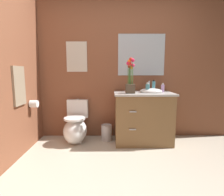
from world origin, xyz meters
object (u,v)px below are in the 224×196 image
(flower_vase, at_px, (130,80))
(trash_bin, at_px, (107,132))
(hanging_towel, at_px, (19,86))
(lotion_bottle, at_px, (154,86))
(wall_mirror, at_px, (141,55))
(wall_poster, at_px, (77,57))
(toilet_paper_roll, at_px, (34,104))
(vanity_cabinet, at_px, (143,117))
(toilet, at_px, (76,127))
(soap_bottle, at_px, (148,88))
(hand_wash_bottle, at_px, (163,88))

(flower_vase, distance_m, trash_bin, 0.99)
(hanging_towel, bearing_deg, lotion_bottle, 17.10)
(hanging_towel, bearing_deg, flower_vase, 13.84)
(hanging_towel, bearing_deg, wall_mirror, 23.41)
(wall_poster, bearing_deg, toilet_paper_roll, -141.40)
(hanging_towel, bearing_deg, vanity_cabinet, 14.81)
(toilet, height_order, vanity_cabinet, vanity_cabinet)
(vanity_cabinet, bearing_deg, wall_mirror, 90.55)
(soap_bottle, bearing_deg, flower_vase, -172.11)
(wall_poster, height_order, toilet_paper_roll, wall_poster)
(lotion_bottle, distance_m, hanging_towel, 2.03)
(toilet, bearing_deg, vanity_cabinet, -1.36)
(trash_bin, distance_m, toilet_paper_roll, 1.25)
(vanity_cabinet, bearing_deg, soap_bottle, -44.90)
(soap_bottle, height_order, hanging_towel, hanging_towel)
(soap_bottle, bearing_deg, lotion_bottle, 52.90)
(wall_mirror, bearing_deg, lotion_bottle, -40.12)
(toilet, relative_size, lotion_bottle, 3.52)
(vanity_cabinet, height_order, trash_bin, vanity_cabinet)
(soap_bottle, distance_m, hanging_towel, 1.85)
(flower_vase, height_order, toilet_paper_roll, flower_vase)
(flower_vase, height_order, wall_poster, wall_poster)
(soap_bottle, relative_size, lotion_bottle, 0.83)
(wall_poster, relative_size, hanging_towel, 0.98)
(trash_bin, bearing_deg, soap_bottle, -11.29)
(hand_wash_bottle, xyz_separation_m, trash_bin, (-0.92, 0.03, -0.76))
(toilet_paper_roll, bearing_deg, toilet, 18.67)
(toilet, xyz_separation_m, trash_bin, (0.51, 0.05, -0.11))
(trash_bin, xyz_separation_m, toilet_paper_roll, (-1.09, -0.25, 0.54))
(lotion_bottle, distance_m, hand_wash_bottle, 0.16)
(toilet, distance_m, vanity_cabinet, 1.13)
(vanity_cabinet, distance_m, trash_bin, 0.67)
(soap_bottle, distance_m, wall_mirror, 0.65)
(toilet, bearing_deg, wall_mirror, 13.53)
(hand_wash_bottle, bearing_deg, soap_bottle, -160.09)
(flower_vase, xyz_separation_m, soap_bottle, (0.28, 0.04, -0.13))
(trash_bin, bearing_deg, hanging_towel, -154.68)
(lotion_bottle, bearing_deg, vanity_cabinet, -144.58)
(flower_vase, relative_size, toilet_paper_roll, 4.93)
(wall_poster, bearing_deg, hanging_towel, -130.05)
(toilet, height_order, trash_bin, toilet)
(soap_bottle, distance_m, toilet_paper_roll, 1.76)
(lotion_bottle, bearing_deg, wall_mirror, 139.88)
(flower_vase, bearing_deg, toilet, 172.65)
(hand_wash_bottle, relative_size, trash_bin, 0.54)
(hand_wash_bottle, xyz_separation_m, toilet_paper_roll, (-2.01, -0.22, -0.22))
(vanity_cabinet, xyz_separation_m, flower_vase, (-0.23, -0.09, 0.61))
(lotion_bottle, xyz_separation_m, wall_poster, (-1.30, 0.16, 0.50))
(hand_wash_bottle, height_order, toilet_paper_roll, hand_wash_bottle)
(soap_bottle, xyz_separation_m, wall_mirror, (-0.05, 0.34, 0.55))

